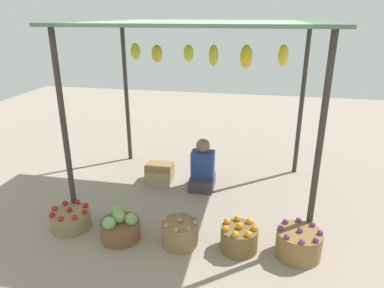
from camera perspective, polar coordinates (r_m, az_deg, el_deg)
The scene contains 10 objects.
ground_plane at distance 5.37m, azimuth 1.08°, elevation -7.66°, with size 14.00×14.00×0.00m, color #A08F82.
market_stall_structure at distance 4.76m, azimuth 1.34°, elevation 16.79°, with size 3.23×2.33×2.43m.
vendor_person at distance 5.37m, azimuth 1.72°, elevation -4.10°, with size 0.36×0.44×0.78m.
basket_red_apples at distance 4.74m, azimuth -19.05°, elevation -11.37°, with size 0.49×0.49×0.28m.
basket_cabbages at distance 4.36m, azimuth -11.55°, elevation -13.07°, with size 0.47×0.47×0.36m.
basket_potatoes at distance 4.19m, azimuth -1.98°, elevation -14.11°, with size 0.43×0.43×0.34m.
basket_oranges at distance 4.14m, azimuth 7.63°, elevation -14.82°, with size 0.42×0.42×0.34m.
basket_purple_onions at distance 4.18m, azimuth 16.87°, elevation -15.11°, with size 0.49×0.49×0.36m.
wooden_crate_near_vendor at distance 5.66m, azimuth -5.25°, elevation -4.59°, with size 0.41×0.29×0.29m, color #9E7748.
wooden_crate_stacked_rear at distance 5.58m, azimuth -5.28°, elevation -5.42°, with size 0.37×0.31×0.21m, color tan.
Camera 1 is at (0.83, -4.66, 2.52)m, focal length 32.96 mm.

